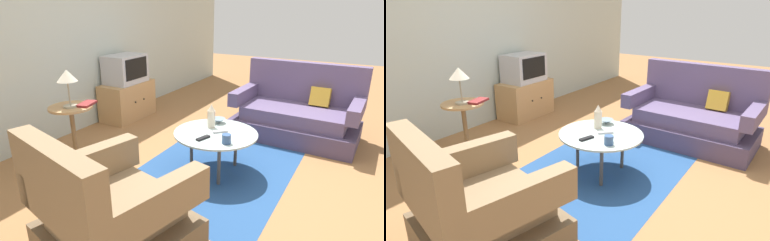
{
  "view_description": "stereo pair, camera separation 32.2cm",
  "coord_description": "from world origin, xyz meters",
  "views": [
    {
      "loc": [
        -2.93,
        -1.26,
        1.7
      ],
      "look_at": [
        -0.1,
        0.33,
        0.55
      ],
      "focal_mm": 30.93,
      "sensor_mm": 36.0,
      "label": 1
    },
    {
      "loc": [
        -2.76,
        -1.53,
        1.7
      ],
      "look_at": [
        -0.1,
        0.33,
        0.55
      ],
      "focal_mm": 30.93,
      "sensor_mm": 36.0,
      "label": 2
    }
  ],
  "objects": [
    {
      "name": "ground_plane",
      "position": [
        0.0,
        0.0,
        0.0
      ],
      "size": [
        16.0,
        16.0,
        0.0
      ],
      "primitive_type": "plane",
      "color": "olive"
    },
    {
      "name": "back_wall",
      "position": [
        0.0,
        2.36,
        1.35
      ],
      "size": [
        9.0,
        0.12,
        2.7
      ],
      "primitive_type": "cube",
      "color": "#B2BCB2",
      "rests_on": "ground"
    },
    {
      "name": "area_rug",
      "position": [
        -0.05,
        0.08,
        0.0
      ],
      "size": [
        2.03,
        1.52,
        0.0
      ],
      "primitive_type": "cube",
      "color": "navy",
      "rests_on": "ground"
    },
    {
      "name": "armchair",
      "position": [
        -1.53,
        0.17,
        0.32
      ],
      "size": [
        1.1,
        1.1,
        0.95
      ],
      "rotation": [
        0.0,
        0.0,
        -1.81
      ],
      "color": "brown",
      "rests_on": "ground"
    },
    {
      "name": "couch",
      "position": [
        1.39,
        -0.44,
        0.3
      ],
      "size": [
        0.94,
        1.6,
        0.96
      ],
      "rotation": [
        0.0,
        0.0,
        1.53
      ],
      "color": "#4B3E5C",
      "rests_on": "ground"
    },
    {
      "name": "coffee_table",
      "position": [
        -0.05,
        0.08,
        0.41
      ],
      "size": [
        0.87,
        0.87,
        0.45
      ],
      "color": "#B2C6C1",
      "rests_on": "ground"
    },
    {
      "name": "side_table",
      "position": [
        -0.61,
        1.54,
        0.47
      ],
      "size": [
        0.46,
        0.46,
        0.66
      ],
      "color": "tan",
      "rests_on": "ground"
    },
    {
      "name": "tv_stand",
      "position": [
        0.9,
        2.03,
        0.28
      ],
      "size": [
        0.85,
        0.48,
        0.56
      ],
      "color": "tan",
      "rests_on": "ground"
    },
    {
      "name": "television",
      "position": [
        0.9,
        2.04,
        0.77
      ],
      "size": [
        0.6,
        0.43,
        0.42
      ],
      "color": "#B7B7BC",
      "rests_on": "tv_stand"
    },
    {
      "name": "table_lamp",
      "position": [
        -0.63,
        1.51,
        0.97
      ],
      "size": [
        0.21,
        0.21,
        0.4
      ],
      "color": "#9E937A",
      "rests_on": "side_table"
    },
    {
      "name": "vase",
      "position": [
        0.07,
        0.19,
        0.57
      ],
      "size": [
        0.08,
        0.08,
        0.26
      ],
      "color": "beige",
      "rests_on": "coffee_table"
    },
    {
      "name": "mug",
      "position": [
        -0.25,
        -0.13,
        0.49
      ],
      "size": [
        0.14,
        0.09,
        0.09
      ],
      "color": "#335184",
      "rests_on": "coffee_table"
    },
    {
      "name": "bowl",
      "position": [
        0.23,
        0.18,
        0.47
      ],
      "size": [
        0.16,
        0.16,
        0.05
      ],
      "color": "slate",
      "rests_on": "coffee_table"
    },
    {
      "name": "tv_remote_dark",
      "position": [
        -0.26,
        0.11,
        0.46
      ],
      "size": [
        0.17,
        0.09,
        0.02
      ],
      "rotation": [
        0.0,
        0.0,
        5.99
      ],
      "color": "black",
      "rests_on": "coffee_table"
    },
    {
      "name": "tv_remote_silver",
      "position": [
        -0.02,
        0.04,
        0.46
      ],
      "size": [
        0.15,
        0.14,
        0.02
      ],
      "rotation": [
        0.0,
        0.0,
        5.51
      ],
      "color": "#B2B2B7",
      "rests_on": "coffee_table"
    },
    {
      "name": "book",
      "position": [
        -0.48,
        1.42,
        0.67
      ],
      "size": [
        0.26,
        0.19,
        0.02
      ],
      "rotation": [
        0.0,
        0.0,
        0.28
      ],
      "color": "maroon",
      "rests_on": "side_table"
    }
  ]
}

